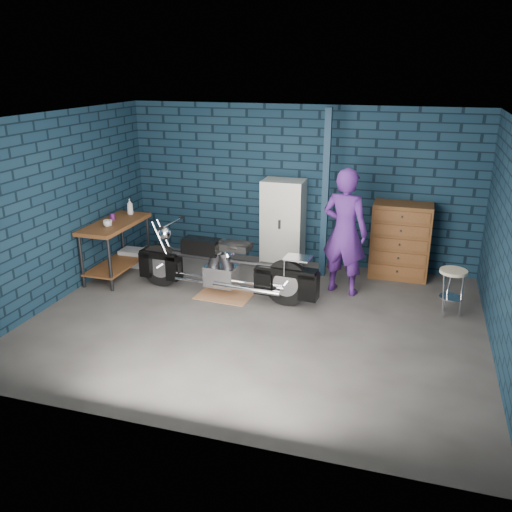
{
  "coord_description": "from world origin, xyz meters",
  "views": [
    {
      "loc": [
        1.95,
        -6.4,
        3.31
      ],
      "look_at": [
        -0.1,
        0.3,
        0.82
      ],
      "focal_mm": 38.0,
      "sensor_mm": 36.0,
      "label": 1
    }
  ],
  "objects_px": {
    "motorcycle": "(225,262)",
    "tool_chest": "(400,241)",
    "storage_bin": "(134,257)",
    "locker": "(283,223)",
    "workbench": "(117,249)",
    "shop_stool": "(451,293)",
    "person": "(345,232)"
  },
  "relations": [
    {
      "from": "motorcycle",
      "to": "tool_chest",
      "type": "height_order",
      "value": "tool_chest"
    },
    {
      "from": "motorcycle",
      "to": "tool_chest",
      "type": "xyz_separation_m",
      "value": [
        2.45,
        1.55,
        0.08
      ]
    },
    {
      "from": "storage_bin",
      "to": "locker",
      "type": "relative_size",
      "value": 0.3
    },
    {
      "from": "workbench",
      "to": "storage_bin",
      "type": "bearing_deg",
      "value": 87.71
    },
    {
      "from": "workbench",
      "to": "motorcycle",
      "type": "distance_m",
      "value": 2.0
    },
    {
      "from": "motorcycle",
      "to": "shop_stool",
      "type": "xyz_separation_m",
      "value": [
        3.22,
        0.26,
        -0.2
      ]
    },
    {
      "from": "tool_chest",
      "to": "motorcycle",
      "type": "bearing_deg",
      "value": -147.72
    },
    {
      "from": "motorcycle",
      "to": "storage_bin",
      "type": "height_order",
      "value": "motorcycle"
    },
    {
      "from": "tool_chest",
      "to": "person",
      "type": "bearing_deg",
      "value": -131.49
    },
    {
      "from": "person",
      "to": "workbench",
      "type": "bearing_deg",
      "value": 21.05
    },
    {
      "from": "motorcycle",
      "to": "shop_stool",
      "type": "bearing_deg",
      "value": 8.44
    },
    {
      "from": "workbench",
      "to": "tool_chest",
      "type": "relative_size",
      "value": 1.14
    },
    {
      "from": "person",
      "to": "storage_bin",
      "type": "distance_m",
      "value": 3.72
    },
    {
      "from": "motorcycle",
      "to": "shop_stool",
      "type": "relative_size",
      "value": 3.62
    },
    {
      "from": "motorcycle",
      "to": "workbench",
      "type": "bearing_deg",
      "value": 175.93
    },
    {
      "from": "workbench",
      "to": "motorcycle",
      "type": "xyz_separation_m",
      "value": [
        1.98,
        -0.27,
        0.08
      ]
    },
    {
      "from": "shop_stool",
      "to": "storage_bin",
      "type": "bearing_deg",
      "value": 174.41
    },
    {
      "from": "motorcycle",
      "to": "person",
      "type": "xyz_separation_m",
      "value": [
        1.67,
        0.66,
        0.42
      ]
    },
    {
      "from": "person",
      "to": "tool_chest",
      "type": "xyz_separation_m",
      "value": [
        0.79,
        0.89,
        -0.34
      ]
    },
    {
      "from": "tool_chest",
      "to": "storage_bin",
      "type": "bearing_deg",
      "value": -170.0
    },
    {
      "from": "workbench",
      "to": "person",
      "type": "relative_size",
      "value": 0.73
    },
    {
      "from": "locker",
      "to": "shop_stool",
      "type": "xyz_separation_m",
      "value": [
        2.72,
        -1.28,
        -0.41
      ]
    },
    {
      "from": "motorcycle",
      "to": "storage_bin",
      "type": "bearing_deg",
      "value": 162.25
    },
    {
      "from": "motorcycle",
      "to": "locker",
      "type": "relative_size",
      "value": 1.63
    },
    {
      "from": "storage_bin",
      "to": "tool_chest",
      "type": "xyz_separation_m",
      "value": [
        4.41,
        0.78,
        0.47
      ]
    },
    {
      "from": "motorcycle",
      "to": "shop_stool",
      "type": "height_order",
      "value": "motorcycle"
    },
    {
      "from": "workbench",
      "to": "shop_stool",
      "type": "distance_m",
      "value": 5.2
    },
    {
      "from": "workbench",
      "to": "storage_bin",
      "type": "distance_m",
      "value": 0.59
    },
    {
      "from": "person",
      "to": "shop_stool",
      "type": "xyz_separation_m",
      "value": [
        1.55,
        -0.4,
        -0.62
      ]
    },
    {
      "from": "person",
      "to": "tool_chest",
      "type": "bearing_deg",
      "value": -116.53
    },
    {
      "from": "tool_chest",
      "to": "locker",
      "type": "bearing_deg",
      "value": 180.0
    },
    {
      "from": "locker",
      "to": "person",
      "type": "bearing_deg",
      "value": -37.26
    }
  ]
}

